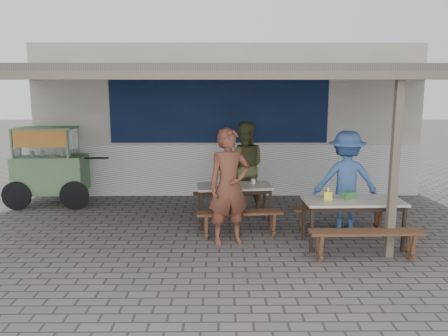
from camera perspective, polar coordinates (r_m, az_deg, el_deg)
ground at (r=7.50m, az=0.82°, el=-8.94°), size 60.00×60.00×0.00m
back_wall at (r=10.69m, az=0.43°, el=6.21°), size 9.00×1.28×3.50m
warung_roof at (r=7.99m, az=0.85°, el=12.03°), size 9.00×4.21×2.81m
table_left at (r=7.94m, az=1.35°, el=-2.83°), size 1.40×0.79×0.75m
bench_left_street at (r=7.37m, az=2.05°, el=-6.54°), size 1.46×0.43×0.45m
bench_left_wall at (r=8.68m, az=0.74°, el=-3.95°), size 1.46×0.43×0.45m
table_right at (r=7.19m, az=16.48°, el=-4.59°), size 1.55×0.73×0.75m
bench_right_street at (r=6.71m, az=18.02°, el=-8.67°), size 1.64×0.32×0.45m
bench_right_wall at (r=7.86m, az=14.94°, el=-5.77°), size 1.64×0.32×0.45m
vendor_cart at (r=10.01m, az=-21.85°, el=0.58°), size 2.11×0.86×1.69m
patron_street_side at (r=6.95m, az=0.69°, el=-2.44°), size 0.78×0.61×1.87m
patron_wall_side at (r=8.90m, az=2.62°, el=0.19°), size 0.90×0.71×1.83m
patron_right_table at (r=8.04m, az=15.62°, el=-1.52°), size 1.17×0.72×1.75m
tissue_box at (r=7.10m, az=13.43°, el=-3.47°), size 0.15×0.15×0.12m
donation_box at (r=7.19m, az=15.97°, el=-3.44°), size 0.21×0.18×0.12m
condiment_jar at (r=8.07m, az=3.87°, el=-1.73°), size 0.08×0.08×0.09m
condiment_bowl at (r=8.01m, az=-0.51°, el=-1.96°), size 0.22×0.22×0.04m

